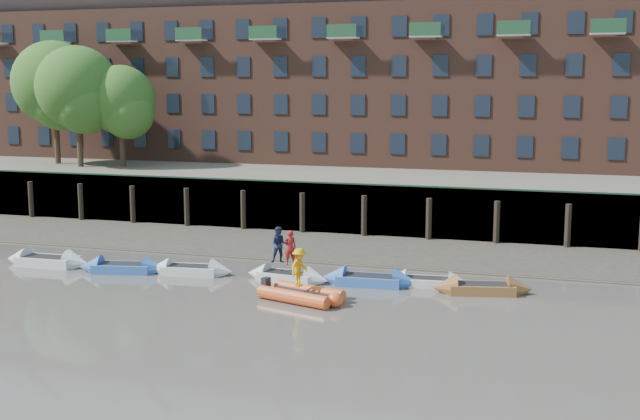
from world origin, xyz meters
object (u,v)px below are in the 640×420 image
at_px(rowboat_6, 482,288).
at_px(rowboat_5, 427,282).
at_px(rowboat_0, 47,261).
at_px(rowboat_1, 123,268).
at_px(person_rower_b, 279,245).
at_px(rowboat_2, 191,270).
at_px(person_rower_a, 290,247).
at_px(rowboat_4, 369,280).
at_px(rowboat_3, 287,277).
at_px(person_rib_crew, 299,267).
at_px(rib_tender, 304,295).

bearing_deg(rowboat_6, rowboat_5, 155.69).
height_order(rowboat_0, rowboat_1, rowboat_0).
bearing_deg(person_rower_b, rowboat_2, 163.04).
height_order(rowboat_0, rowboat_2, rowboat_0).
distance_m(rowboat_5, person_rower_a, 6.68).
bearing_deg(person_rower_a, rowboat_4, 155.20).
xyz_separation_m(rowboat_0, rowboat_4, (17.00, 0.92, -0.01)).
xyz_separation_m(rowboat_1, rowboat_2, (3.46, 0.59, -0.01)).
bearing_deg(rowboat_2, rowboat_5, -1.07).
bearing_deg(rowboat_5, rowboat_4, -172.91).
distance_m(rowboat_3, person_rib_crew, 3.72).
height_order(rowboat_2, person_rower_a, person_rower_a).
height_order(rowboat_3, rowboat_5, rowboat_3).
bearing_deg(rowboat_0, rowboat_6, 1.33).
height_order(rowboat_0, person_rower_a, person_rower_a).
distance_m(rowboat_0, rowboat_4, 17.03).
bearing_deg(person_rib_crew, rowboat_3, 43.98).
xyz_separation_m(rowboat_5, rowboat_6, (2.60, -0.58, 0.03)).
distance_m(rowboat_6, person_rower_b, 9.76).
bearing_deg(rowboat_4, person_rower_b, 179.66).
bearing_deg(rowboat_0, person_rower_b, 2.05).
distance_m(rowboat_2, person_rower_a, 5.41).
bearing_deg(rowboat_3, rowboat_1, -168.34).
bearing_deg(person_rower_b, person_rib_crew, -77.25).
height_order(rowboat_4, rowboat_6, rowboat_4).
height_order(rowboat_0, rowboat_6, rowboat_0).
bearing_deg(rowboat_4, person_rower_a, -177.31).
distance_m(rowboat_0, rib_tender, 15.15).
relative_size(rowboat_3, rowboat_6, 0.94).
bearing_deg(person_rower_a, rowboat_5, 157.93).
xyz_separation_m(rowboat_0, rowboat_5, (19.64, 1.52, -0.04)).
bearing_deg(rib_tender, person_rower_a, 136.09).
xyz_separation_m(rowboat_3, rib_tender, (1.89, -3.16, 0.07)).
relative_size(rowboat_4, person_rower_a, 2.84).
relative_size(rowboat_2, person_rower_b, 2.50).
bearing_deg(rowboat_1, rib_tender, -25.28).
xyz_separation_m(rowboat_3, rowboat_6, (9.21, 0.39, 0.01)).
xyz_separation_m(rowboat_4, person_rower_b, (-4.40, -0.24, 1.48)).
relative_size(rowboat_2, person_rib_crew, 2.60).
bearing_deg(rowboat_2, person_rib_crew, -30.43).
relative_size(rowboat_1, rib_tender, 1.17).
xyz_separation_m(rowboat_0, rib_tender, (14.93, -2.62, 0.04)).
relative_size(rowboat_1, rowboat_6, 0.99).
relative_size(rowboat_6, person_rower_a, 2.80).
height_order(rowboat_5, person_rib_crew, person_rib_crew).
bearing_deg(person_rower_b, rowboat_1, 165.96).
distance_m(rowboat_0, rowboat_5, 19.70).
height_order(rowboat_5, rib_tender, rowboat_5).
bearing_deg(rowboat_0, rowboat_3, 1.31).
relative_size(rowboat_0, rowboat_3, 1.11).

